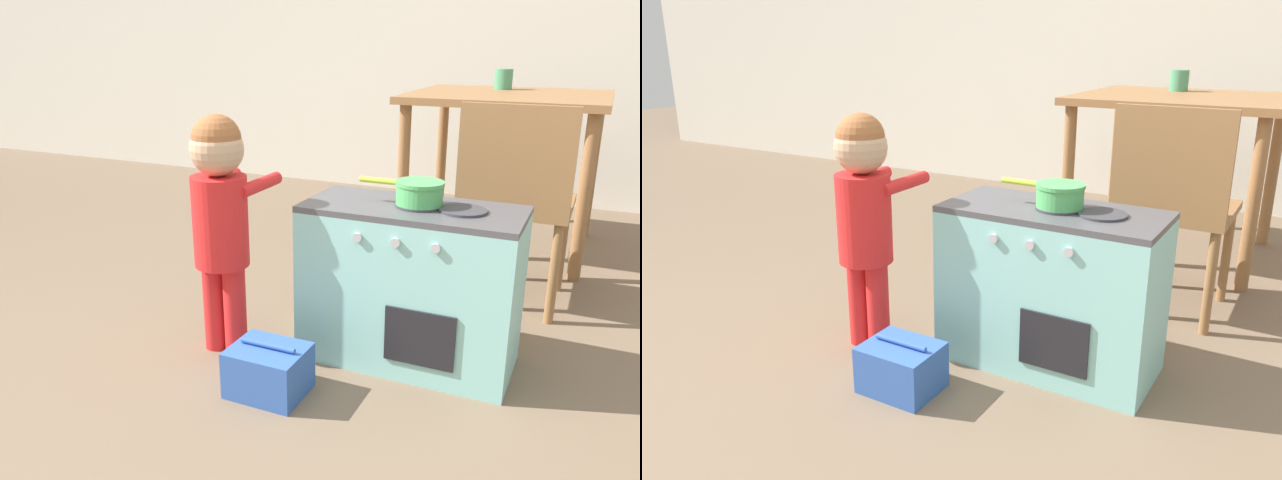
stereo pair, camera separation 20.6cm
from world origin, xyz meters
TOP-DOWN VIEW (x-y plane):
  - play_kitchen at (0.20, 0.94)m, footprint 0.69×0.34m
  - toy_pot at (0.22, 0.94)m, footprint 0.27×0.15m
  - child_figure at (-0.39, 0.74)m, footprint 0.21×0.33m
  - toy_basket at (-0.11, 0.55)m, footprint 0.23×0.19m
  - dining_table at (0.26, 2.32)m, footprint 0.94×0.86m
  - dining_chair_near at (0.44, 1.54)m, footprint 0.41×0.41m
  - cup_on_table at (0.19, 2.53)m, footprint 0.09×0.09m

SIDE VIEW (x-z plane):
  - toy_basket at x=-0.11m, z-range -0.01..0.16m
  - play_kitchen at x=0.20m, z-range 0.00..0.54m
  - dining_chair_near at x=0.44m, z-range 0.04..0.85m
  - child_figure at x=-0.39m, z-range 0.11..0.93m
  - toy_pot at x=0.22m, z-range 0.55..0.62m
  - dining_table at x=0.26m, z-range 0.27..1.05m
  - cup_on_table at x=0.19m, z-range 0.78..0.88m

